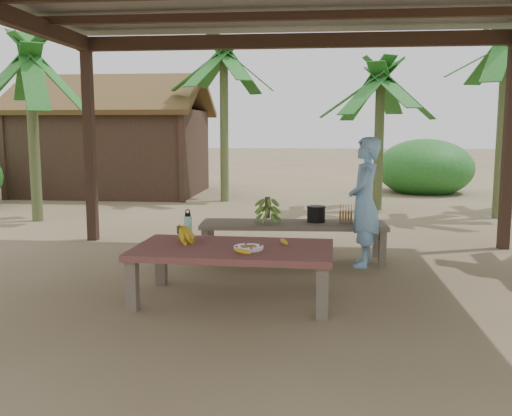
# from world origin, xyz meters

# --- Properties ---
(ground) EXTENTS (80.00, 80.00, 0.00)m
(ground) POSITION_xyz_m (0.00, 0.00, 0.00)
(ground) COLOR brown
(ground) RESTS_ON ground
(work_table) EXTENTS (1.83, 1.06, 0.50)m
(work_table) POSITION_xyz_m (-0.40, -0.32, 0.43)
(work_table) COLOR brown
(work_table) RESTS_ON ground
(bench) EXTENTS (2.23, 0.71, 0.45)m
(bench) POSITION_xyz_m (0.07, 1.37, 0.39)
(bench) COLOR brown
(bench) RESTS_ON ground
(ripe_banana_bunch) EXTENTS (0.35, 0.32, 0.18)m
(ripe_banana_bunch) POSITION_xyz_m (-0.94, -0.19, 0.59)
(ripe_banana_bunch) COLOR gold
(ripe_banana_bunch) RESTS_ON work_table
(plate) EXTENTS (0.27, 0.27, 0.04)m
(plate) POSITION_xyz_m (-0.25, -0.44, 0.52)
(plate) COLOR white
(plate) RESTS_ON work_table
(loose_banana_front) EXTENTS (0.16, 0.09, 0.04)m
(loose_banana_front) POSITION_xyz_m (-0.28, -0.62, 0.52)
(loose_banana_front) COLOR gold
(loose_banana_front) RESTS_ON work_table
(loose_banana_side) EXTENTS (0.11, 0.16, 0.04)m
(loose_banana_side) POSITION_xyz_m (0.05, -0.16, 0.52)
(loose_banana_side) COLOR gold
(loose_banana_side) RESTS_ON work_table
(water_flask) EXTENTS (0.08, 0.08, 0.29)m
(water_flask) POSITION_xyz_m (-0.90, 0.01, 0.62)
(water_flask) COLOR #44C7D6
(water_flask) RESTS_ON work_table
(green_banana_stalk) EXTENTS (0.30, 0.30, 0.32)m
(green_banana_stalk) POSITION_xyz_m (-0.24, 1.36, 0.61)
(green_banana_stalk) COLOR #598C2D
(green_banana_stalk) RESTS_ON bench
(cooking_pot) EXTENTS (0.22, 0.22, 0.18)m
(cooking_pot) POSITION_xyz_m (0.34, 1.46, 0.54)
(cooking_pot) COLOR black
(cooking_pot) RESTS_ON bench
(skewer_rack) EXTENTS (0.18, 0.09, 0.24)m
(skewer_rack) POSITION_xyz_m (0.69, 1.35, 0.57)
(skewer_rack) COLOR #A57F47
(skewer_rack) RESTS_ON bench
(woman) EXTENTS (0.43, 0.59, 1.48)m
(woman) POSITION_xyz_m (0.89, 1.15, 0.74)
(woman) COLOR #6897C4
(woman) RESTS_ON ground
(hut) EXTENTS (4.40, 3.43, 2.85)m
(hut) POSITION_xyz_m (-4.50, 8.00, 1.10)
(hut) COLOR black
(hut) RESTS_ON ground
(banana_plant_ne) EXTENTS (1.80, 1.80, 3.25)m
(banana_plant_ne) POSITION_xyz_m (3.52, 4.96, 2.76)
(banana_plant_ne) COLOR #596638
(banana_plant_ne) RESTS_ON ground
(banana_plant_n) EXTENTS (1.80, 1.80, 2.78)m
(banana_plant_n) POSITION_xyz_m (1.52, 5.77, 2.30)
(banana_plant_n) COLOR #596638
(banana_plant_n) RESTS_ON ground
(banana_plant_nw) EXTENTS (1.80, 1.80, 3.38)m
(banana_plant_nw) POSITION_xyz_m (-1.64, 6.81, 2.89)
(banana_plant_nw) COLOR #596638
(banana_plant_nw) RESTS_ON ground
(banana_plant_w) EXTENTS (1.80, 1.80, 2.95)m
(banana_plant_w) POSITION_xyz_m (-4.40, 3.82, 2.47)
(banana_plant_w) COLOR #596638
(banana_plant_w) RESTS_ON ground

